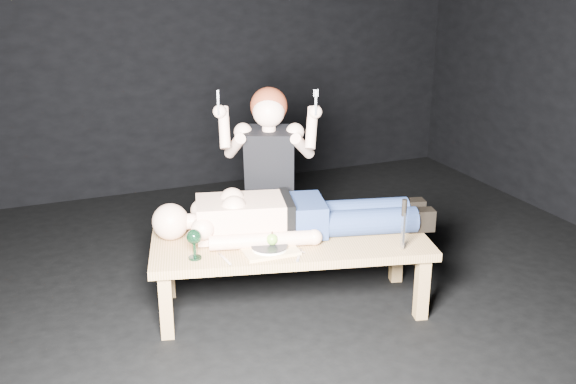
{
  "coord_description": "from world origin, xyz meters",
  "views": [
    {
      "loc": [
        -1.62,
        -3.49,
        2.05
      ],
      "look_at": [
        -0.21,
        -0.02,
        0.75
      ],
      "focal_mm": 40.97,
      "sensor_mm": 36.0,
      "label": 1
    }
  ],
  "objects_px": {
    "lying_man": "(297,211)",
    "goblet": "(194,244)",
    "kneeling_woman": "(270,178)",
    "serving_tray": "(270,250)",
    "table": "(291,274)",
    "carving_knife": "(403,225)"
  },
  "relations": [
    {
      "from": "table",
      "to": "lying_man",
      "type": "distance_m",
      "value": 0.39
    },
    {
      "from": "table",
      "to": "goblet",
      "type": "height_order",
      "value": "goblet"
    },
    {
      "from": "lying_man",
      "to": "kneeling_woman",
      "type": "distance_m",
      "value": 0.47
    },
    {
      "from": "lying_man",
      "to": "carving_knife",
      "type": "distance_m",
      "value": 0.67
    },
    {
      "from": "lying_man",
      "to": "serving_tray",
      "type": "relative_size",
      "value": 5.8
    },
    {
      "from": "lying_man",
      "to": "serving_tray",
      "type": "xyz_separation_m",
      "value": [
        -0.26,
        -0.21,
        -0.13
      ]
    },
    {
      "from": "table",
      "to": "carving_knife",
      "type": "bearing_deg",
      "value": -19.17
    },
    {
      "from": "table",
      "to": "goblet",
      "type": "xyz_separation_m",
      "value": [
        -0.61,
        -0.03,
        0.31
      ]
    },
    {
      "from": "lying_man",
      "to": "serving_tray",
      "type": "bearing_deg",
      "value": -127.5
    },
    {
      "from": "kneeling_woman",
      "to": "serving_tray",
      "type": "xyz_separation_m",
      "value": [
        -0.26,
        -0.68,
        -0.21
      ]
    },
    {
      "from": "carving_knife",
      "to": "table",
      "type": "bearing_deg",
      "value": 160.83
    },
    {
      "from": "carving_knife",
      "to": "serving_tray",
      "type": "bearing_deg",
      "value": 174.11
    },
    {
      "from": "kneeling_woman",
      "to": "serving_tray",
      "type": "bearing_deg",
      "value": -88.15
    },
    {
      "from": "table",
      "to": "kneeling_woman",
      "type": "height_order",
      "value": "kneeling_woman"
    },
    {
      "from": "lying_man",
      "to": "kneeling_woman",
      "type": "relative_size",
      "value": 1.37
    },
    {
      "from": "kneeling_woman",
      "to": "goblet",
      "type": "distance_m",
      "value": 0.93
    },
    {
      "from": "kneeling_woman",
      "to": "goblet",
      "type": "xyz_separation_m",
      "value": [
        -0.69,
        -0.61,
        -0.13
      ]
    },
    {
      "from": "table",
      "to": "carving_knife",
      "type": "height_order",
      "value": "carving_knife"
    },
    {
      "from": "table",
      "to": "goblet",
      "type": "bearing_deg",
      "value": -163.54
    },
    {
      "from": "lying_man",
      "to": "goblet",
      "type": "xyz_separation_m",
      "value": [
        -0.69,
        -0.14,
        -0.05
      ]
    },
    {
      "from": "serving_tray",
      "to": "carving_knife",
      "type": "bearing_deg",
      "value": -19.53
    },
    {
      "from": "table",
      "to": "serving_tray",
      "type": "xyz_separation_m",
      "value": [
        -0.18,
        -0.1,
        0.23
      ]
    }
  ]
}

